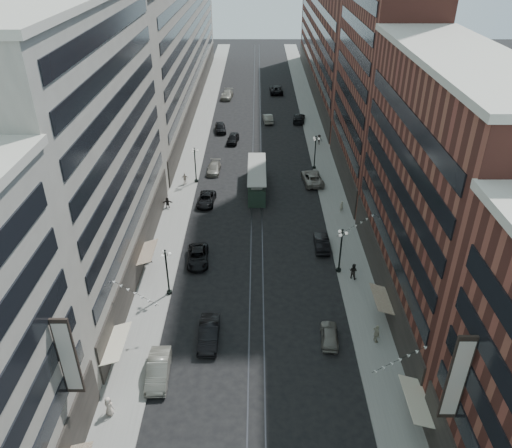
{
  "coord_description": "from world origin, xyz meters",
  "views": [
    {
      "loc": [
        0.02,
        -13.49,
        33.25
      ],
      "look_at": [
        -0.08,
        34.18,
        5.0
      ],
      "focal_mm": 35.0,
      "sensor_mm": 36.0,
      "label": 1
    }
  ],
  "objects_px": {
    "lamppost_sw_mid": "(195,164)",
    "car_1": "(158,370)",
    "car_11": "(312,178)",
    "car_8": "(214,168)",
    "pedestrian_1": "(109,406)",
    "car_2": "(198,257)",
    "pedestrian_2": "(149,256)",
    "lamppost_sw_far": "(167,271)",
    "pedestrian_4": "(377,334)",
    "pedestrian_6": "(185,179)",
    "car_extra_0": "(276,89)",
    "streetcar": "(257,180)",
    "pedestrian_7": "(353,271)",
    "car_10": "(322,243)",
    "car_12": "(299,118)",
    "lamppost_se_mid": "(315,151)",
    "car_7": "(206,199)",
    "pedestrian_9": "(319,140)",
    "lamppost_se_far": "(341,249)",
    "car_5": "(209,333)",
    "pedestrian_8": "(341,206)",
    "car_14": "(268,118)",
    "car_extra_1": "(227,95)",
    "car_4": "(329,335)",
    "pedestrian_5": "(167,203)",
    "car_13": "(233,138)"
  },
  "relations": [
    {
      "from": "car_1",
      "to": "car_2",
      "type": "height_order",
      "value": "car_1"
    },
    {
      "from": "streetcar",
      "to": "car_1",
      "type": "bearing_deg",
      "value": -103.1
    },
    {
      "from": "car_7",
      "to": "pedestrian_9",
      "type": "relative_size",
      "value": 2.74
    },
    {
      "from": "car_13",
      "to": "pedestrian_7",
      "type": "height_order",
      "value": "pedestrian_7"
    },
    {
      "from": "lamppost_se_far",
      "to": "pedestrian_7",
      "type": "height_order",
      "value": "lamppost_se_far"
    },
    {
      "from": "car_2",
      "to": "pedestrian_2",
      "type": "bearing_deg",
      "value": 179.83
    },
    {
      "from": "car_2",
      "to": "car_extra_0",
      "type": "xyz_separation_m",
      "value": [
        11.3,
        69.15,
        0.14
      ]
    },
    {
      "from": "car_10",
      "to": "car_13",
      "type": "bearing_deg",
      "value": -70.09
    },
    {
      "from": "pedestrian_4",
      "to": "car_13",
      "type": "height_order",
      "value": "pedestrian_4"
    },
    {
      "from": "lamppost_se_far",
      "to": "car_5",
      "type": "relative_size",
      "value": 1.08
    },
    {
      "from": "lamppost_sw_mid",
      "to": "car_1",
      "type": "xyz_separation_m",
      "value": [
        0.8,
        -38.24,
        -2.26
      ]
    },
    {
      "from": "lamppost_sw_mid",
      "to": "car_11",
      "type": "xyz_separation_m",
      "value": [
        17.6,
        -0.02,
        -2.26
      ]
    },
    {
      "from": "lamppost_se_far",
      "to": "car_10",
      "type": "height_order",
      "value": "lamppost_se_far"
    },
    {
      "from": "lamppost_se_mid",
      "to": "car_1",
      "type": "bearing_deg",
      "value": -112.15
    },
    {
      "from": "car_12",
      "to": "car_extra_0",
      "type": "bearing_deg",
      "value": -71.98
    },
    {
      "from": "car_2",
      "to": "pedestrian_7",
      "type": "relative_size",
      "value": 2.77
    },
    {
      "from": "car_1",
      "to": "car_extra_0",
      "type": "relative_size",
      "value": 0.82
    },
    {
      "from": "lamppost_sw_far",
      "to": "car_12",
      "type": "distance_m",
      "value": 57.75
    },
    {
      "from": "car_12",
      "to": "pedestrian_8",
      "type": "xyz_separation_m",
      "value": [
        3.07,
        -37.2,
        0.16
      ]
    },
    {
      "from": "car_2",
      "to": "pedestrian_7",
      "type": "xyz_separation_m",
      "value": [
        17.36,
        -3.29,
        0.37
      ]
    },
    {
      "from": "car_2",
      "to": "car_11",
      "type": "height_order",
      "value": "car_11"
    },
    {
      "from": "pedestrian_1",
      "to": "car_10",
      "type": "relative_size",
      "value": 0.38
    },
    {
      "from": "car_1",
      "to": "car_12",
      "type": "relative_size",
      "value": 0.93
    },
    {
      "from": "car_8",
      "to": "pedestrian_5",
      "type": "relative_size",
      "value": 3.09
    },
    {
      "from": "pedestrian_1",
      "to": "car_12",
      "type": "xyz_separation_m",
      "value": [
        19.99,
        70.14,
        -0.25
      ]
    },
    {
      "from": "lamppost_sw_far",
      "to": "pedestrian_4",
      "type": "bearing_deg",
      "value": -19.32
    },
    {
      "from": "car_8",
      "to": "pedestrian_8",
      "type": "xyz_separation_m",
      "value": [
        18.27,
        -13.03,
        0.26
      ]
    },
    {
      "from": "car_extra_0",
      "to": "pedestrian_9",
      "type": "bearing_deg",
      "value": 99.82
    },
    {
      "from": "pedestrian_1",
      "to": "car_11",
      "type": "height_order",
      "value": "pedestrian_1"
    },
    {
      "from": "car_8",
      "to": "pedestrian_1",
      "type": "bearing_deg",
      "value": -93.36
    },
    {
      "from": "car_10",
      "to": "car_12",
      "type": "bearing_deg",
      "value": -90.16
    },
    {
      "from": "car_8",
      "to": "pedestrian_7",
      "type": "xyz_separation_m",
      "value": [
        17.36,
        -28.05,
        0.4
      ]
    },
    {
      "from": "car_1",
      "to": "car_extra_1",
      "type": "relative_size",
      "value": 0.87
    },
    {
      "from": "streetcar",
      "to": "car_10",
      "type": "xyz_separation_m",
      "value": [
        7.8,
        -15.9,
        -0.76
      ]
    },
    {
      "from": "car_4",
      "to": "pedestrian_7",
      "type": "bearing_deg",
      "value": -107.2
    },
    {
      "from": "streetcar",
      "to": "pedestrian_4",
      "type": "distance_m",
      "value": 33.82
    },
    {
      "from": "car_extra_1",
      "to": "streetcar",
      "type": "bearing_deg",
      "value": -76.14
    },
    {
      "from": "pedestrian_1",
      "to": "car_8",
      "type": "xyz_separation_m",
      "value": [
        4.79,
        45.96,
        -0.35
      ]
    },
    {
      "from": "pedestrian_6",
      "to": "car_extra_0",
      "type": "relative_size",
      "value": 0.28
    },
    {
      "from": "lamppost_sw_far",
      "to": "car_4",
      "type": "height_order",
      "value": "lamppost_sw_far"
    },
    {
      "from": "pedestrian_8",
      "to": "pedestrian_9",
      "type": "relative_size",
      "value": 0.89
    },
    {
      "from": "car_1",
      "to": "car_8",
      "type": "relative_size",
      "value": 1.07
    },
    {
      "from": "lamppost_sw_mid",
      "to": "pedestrian_2",
      "type": "distance_m",
      "value": 21.68
    },
    {
      "from": "car_8",
      "to": "car_extra_0",
      "type": "relative_size",
      "value": 0.76
    },
    {
      "from": "pedestrian_1",
      "to": "car_extra_1",
      "type": "distance_m",
      "value": 86.09
    },
    {
      "from": "car_1",
      "to": "car_14",
      "type": "xyz_separation_m",
      "value": [
        10.6,
        65.74,
        -0.04
      ]
    },
    {
      "from": "lamppost_sw_mid",
      "to": "car_13",
      "type": "xyz_separation_m",
      "value": [
        4.88,
        16.51,
        -2.31
      ]
    },
    {
      "from": "lamppost_sw_mid",
      "to": "car_extra_0",
      "type": "relative_size",
      "value": 0.88
    },
    {
      "from": "car_14",
      "to": "pedestrian_6",
      "type": "height_order",
      "value": "pedestrian_6"
    },
    {
      "from": "pedestrian_8",
      "to": "car_extra_1",
      "type": "xyz_separation_m",
      "value": [
        -18.27,
        53.02,
        -0.1
      ]
    }
  ]
}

